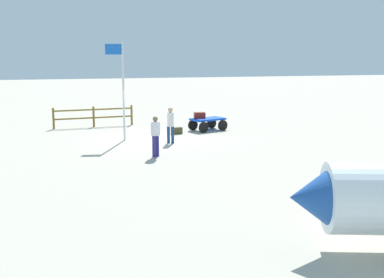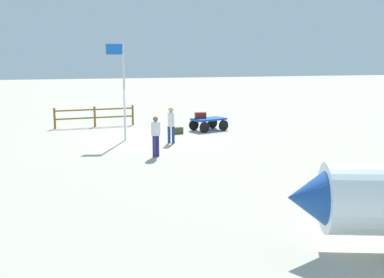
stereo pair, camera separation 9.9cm
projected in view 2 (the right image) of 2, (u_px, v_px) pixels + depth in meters
name	position (u px, v px, depth m)	size (l,w,h in m)	color
ground_plane	(151.00, 139.00, 23.17)	(120.00, 120.00, 0.00)	#B8B09D
luggage_cart	(208.00, 122.00, 25.66)	(2.12, 1.67, 0.68)	blue
suitcase_tan	(200.00, 115.00, 25.59)	(0.63, 0.40, 0.32)	maroon
suitcase_grey	(178.00, 131.00, 24.59)	(0.60, 0.43, 0.35)	#3D3B20
worker_lead	(171.00, 123.00, 21.92)	(0.40, 0.40, 1.68)	navy
worker_trailing	(156.00, 133.00, 19.00)	(0.52, 0.52, 1.65)	navy
flagpole	(122.00, 84.00, 22.31)	(0.85, 0.17, 4.67)	silver
wooden_fence	(95.00, 115.00, 26.97)	(4.54, 0.53, 1.17)	brown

